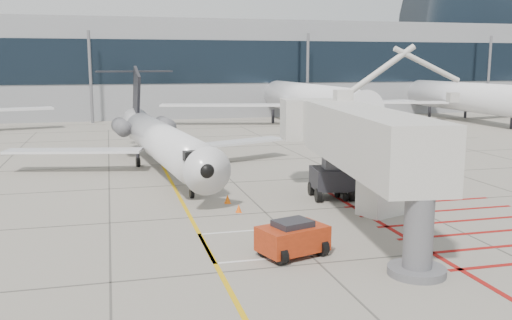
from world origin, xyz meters
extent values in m
plane|color=gray|center=(0.00, 0.00, 0.00)|extent=(260.00, 260.00, 0.00)
cone|color=#FF5A0D|center=(-1.35, 4.42, 0.22)|extent=(0.31, 0.31, 0.43)
cone|color=orange|center=(-1.52, 6.52, 0.25)|extent=(0.36, 0.36, 0.50)
cube|color=gray|center=(10.00, 70.00, 7.00)|extent=(180.00, 28.00, 14.00)
cube|color=black|center=(10.00, 55.95, 8.00)|extent=(180.00, 0.10, 6.00)
camera|label=1|loc=(-7.77, -24.19, 7.80)|focal=40.00mm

